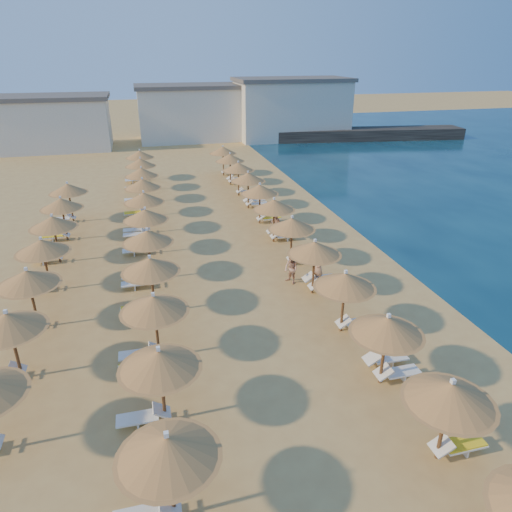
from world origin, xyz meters
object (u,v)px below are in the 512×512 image
object	(u,v)px
beachgoer_a	(319,267)
beachgoer_b	(291,269)
jetty	(357,134)
parasol_row_east	(282,214)
beachgoer_c	(276,225)
parasol_row_west	(147,226)

from	to	relation	value
beachgoer_a	beachgoer_b	bearing A→B (deg)	-127.82
jetty	parasol_row_east	distance (m)	41.39
beachgoer_c	beachgoer_a	bearing A→B (deg)	-30.24
jetty	parasol_row_west	bearing A→B (deg)	-122.94
beachgoer_a	beachgoer_c	world-z (taller)	beachgoer_a
beachgoer_c	beachgoer_b	distance (m)	6.66
jetty	beachgoer_c	bearing A→B (deg)	-116.01
parasol_row_west	beachgoer_c	bearing A→B (deg)	16.82
jetty	beachgoer_c	distance (m)	39.04
beachgoer_b	jetty	bearing A→B (deg)	125.87
parasol_row_west	beachgoer_c	xyz separation A→B (m)	(8.32, 2.51, -1.63)
parasol_row_east	jetty	bearing A→B (deg)	58.13
beachgoer_a	beachgoer_c	xyz separation A→B (m)	(-0.31, 6.95, -0.10)
parasol_row_west	parasol_row_east	bearing A→B (deg)	0.00
parasol_row_west	beachgoer_a	xyz separation A→B (m)	(8.63, -4.44, -1.53)
parasol_row_west	beachgoer_b	bearing A→B (deg)	-29.32
jetty	parasol_row_east	world-z (taller)	parasol_row_east
parasol_row_west	beachgoer_b	distance (m)	8.44
parasol_row_east	parasol_row_west	distance (m)	7.96
parasol_row_east	parasol_row_west	xyz separation A→B (m)	(-7.96, 0.00, 0.00)
parasol_row_east	beachgoer_c	size ratio (longest dim) A/B	25.33
beachgoer_c	beachgoer_b	bearing A→B (deg)	-42.29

